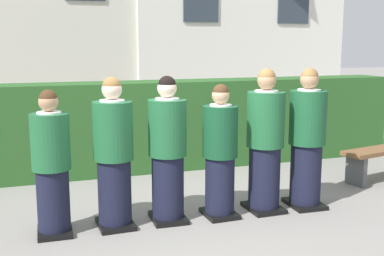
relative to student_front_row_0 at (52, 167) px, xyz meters
The scene contains 9 objects.
ground_plane 1.68m from the student_front_row_0, ahead, with size 60.00×60.00×0.00m, color gray.
student_front_row_0 is the anchor object (origin of this frame).
student_front_row_1 0.64m from the student_front_row_0, ahead, with size 0.43×0.52×1.64m.
student_front_row_2 1.24m from the student_front_row_0, ahead, with size 0.42×0.52×1.63m.
student_front_row_3 1.85m from the student_front_row_0, ahead, with size 0.40×0.45×1.53m.
student_front_row_4 2.43m from the student_front_row_0, ahead, with size 0.44×0.49×1.70m.
student_front_row_5 2.97m from the student_front_row_0, ahead, with size 0.44×0.51×1.70m.
hedge 2.74m from the student_front_row_0, 56.46° to the left, with size 8.75×0.70×1.40m.
wooden_bench 4.72m from the student_front_row_0, ahead, with size 1.44×0.63×0.48m.
Camera 1 is at (-1.72, -4.97, 1.96)m, focal length 44.95 mm.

